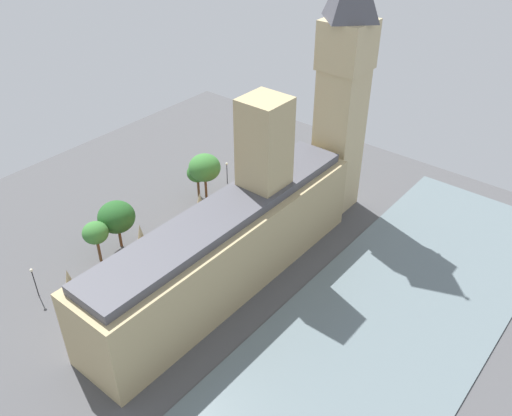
% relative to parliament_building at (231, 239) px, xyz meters
% --- Properties ---
extents(ground_plane, '(128.52, 128.52, 0.00)m').
position_rel_parliament_building_xyz_m(ground_plane, '(1.99, 1.41, -8.97)').
color(ground_plane, '#4C4C4F').
extents(river_thames, '(31.42, 115.66, 0.25)m').
position_rel_parliament_building_xyz_m(river_thames, '(-27.44, 1.41, -8.84)').
color(river_thames, slate).
rests_on(river_thames, ground).
extents(parliament_building, '(12.45, 58.52, 32.14)m').
position_rel_parliament_building_xyz_m(parliament_building, '(0.00, 0.00, 0.00)').
color(parliament_building, tan).
rests_on(parliament_building, ground).
extents(clock_tower, '(8.96, 8.96, 54.03)m').
position_rel_parliament_building_xyz_m(clock_tower, '(-0.77, -32.74, 18.98)').
color(clock_tower, tan).
rests_on(clock_tower, ground).
extents(double_decker_bus_kerbside, '(3.21, 10.64, 4.75)m').
position_rel_parliament_building_xyz_m(double_decker_bus_kerbside, '(12.43, -16.94, -6.33)').
color(double_decker_bus_kerbside, '#B20C0F').
rests_on(double_decker_bus_kerbside, ground).
extents(car_white_near_tower, '(2.38, 4.75, 1.74)m').
position_rel_parliament_building_xyz_m(car_white_near_tower, '(12.24, -7.81, -8.08)').
color(car_white_near_tower, silver).
rests_on(car_white_near_tower, ground).
extents(car_black_by_river_gate, '(2.17, 4.78, 1.74)m').
position_rel_parliament_building_xyz_m(car_black_by_river_gate, '(15.77, -2.14, -8.08)').
color(car_black_by_river_gate, black).
rests_on(car_black_by_river_gate, ground).
extents(double_decker_bus_under_trees, '(3.50, 10.69, 4.75)m').
position_rel_parliament_building_xyz_m(double_decker_bus_under_trees, '(13.01, 7.83, -6.33)').
color(double_decker_bus_under_trees, red).
rests_on(double_decker_bus_under_trees, ground).
extents(car_silver_midblock, '(2.09, 4.39, 1.74)m').
position_rel_parliament_building_xyz_m(car_silver_midblock, '(13.90, 16.54, -8.08)').
color(car_silver_midblock, '#B7B7BC').
rests_on(car_silver_midblock, ground).
extents(car_blue_far_end, '(2.32, 4.31, 1.74)m').
position_rel_parliament_building_xyz_m(car_blue_far_end, '(12.52, 22.26, -8.08)').
color(car_blue_far_end, navy).
rests_on(car_blue_far_end, ground).
extents(pedestrian_opposite_hall, '(0.65, 0.59, 1.54)m').
position_rel_parliament_building_xyz_m(pedestrian_opposite_hall, '(7.98, 18.61, -8.27)').
color(pedestrian_opposite_hall, maroon).
rests_on(pedestrian_opposite_hall, ground).
extents(plane_tree_trailing, '(7.15, 7.15, 10.06)m').
position_rel_parliament_building_xyz_m(plane_tree_trailing, '(23.33, 6.82, -1.96)').
color(plane_tree_trailing, brown).
rests_on(plane_tree_trailing, ground).
extents(plane_tree_corner, '(4.85, 4.85, 8.73)m').
position_rel_parliament_building_xyz_m(plane_tree_corner, '(22.74, 12.24, -2.36)').
color(plane_tree_corner, brown).
rests_on(plane_tree_corner, ground).
extents(plane_tree_leading, '(6.98, 6.98, 10.91)m').
position_rel_parliament_building_xyz_m(plane_tree_leading, '(22.28, -16.50, -1.05)').
color(plane_tree_leading, brown).
rests_on(plane_tree_leading, ground).
extents(plane_tree_slot_10, '(4.70, 4.70, 8.06)m').
position_rel_parliament_building_xyz_m(plane_tree_slot_10, '(24.22, -16.08, -2.96)').
color(plane_tree_slot_10, brown).
rests_on(plane_tree_slot_10, ground).
extents(street_lamp_slot_11, '(0.56, 0.56, 5.59)m').
position_rel_parliament_building_xyz_m(street_lamp_slot_11, '(22.85, -24.21, -5.00)').
color(street_lamp_slot_11, black).
rests_on(street_lamp_slot_11, ground).
extents(street_lamp_slot_12, '(0.56, 0.56, 6.24)m').
position_rel_parliament_building_xyz_m(street_lamp_slot_12, '(23.30, 25.25, -4.60)').
color(street_lamp_slot_12, black).
rests_on(street_lamp_slot_12, ground).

